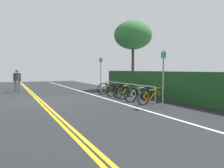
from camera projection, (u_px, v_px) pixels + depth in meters
ground_plane at (40, 101)px, 11.40m from camera, size 38.59×13.33×0.05m
centre_line_yellow_inner at (38, 101)px, 11.36m from camera, size 34.73×0.10×0.00m
centre_line_yellow_outer at (41, 101)px, 11.43m from camera, size 34.73×0.10×0.00m
bike_lane_stripe_white at (102, 97)px, 12.75m from camera, size 34.73×0.12×0.00m
bike_rack at (126, 87)px, 12.35m from camera, size 5.45×0.05×0.81m
bicycle_0 at (111, 89)px, 14.41m from camera, size 0.49×1.69×0.75m
bicycle_1 at (118, 90)px, 13.54m from camera, size 0.60×1.66×0.78m
bicycle_2 at (124, 91)px, 12.79m from camera, size 0.56×1.64×0.74m
bicycle_3 at (132, 93)px, 11.98m from camera, size 0.63×1.69×0.73m
bicycle_4 at (139, 94)px, 11.18m from camera, size 0.46×1.70×0.76m
bicycle_5 at (152, 96)px, 10.35m from camera, size 0.48×1.68×0.74m
pedestrian at (17, 79)px, 15.66m from camera, size 0.32×0.49×1.56m
sign_post_near at (101, 72)px, 15.22m from camera, size 0.36×0.09×2.34m
sign_post_far at (163, 74)px, 9.17m from camera, size 0.36×0.09×2.30m
hedge_backdrop at (174, 86)px, 11.78m from camera, size 14.40×0.93×1.44m
tree_near_left at (133, 35)px, 17.42m from camera, size 2.87×2.87×5.22m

